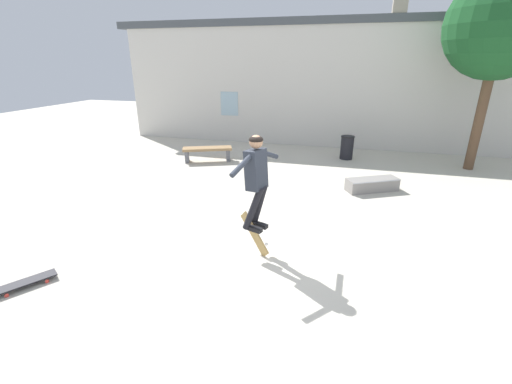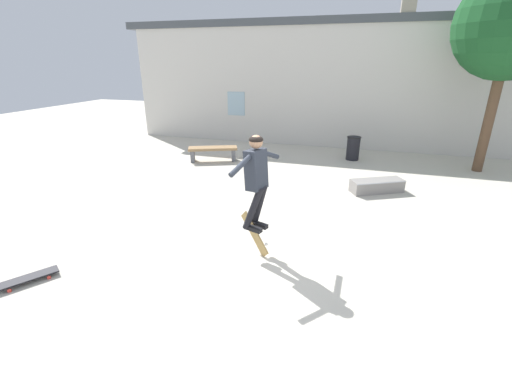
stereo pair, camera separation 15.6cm
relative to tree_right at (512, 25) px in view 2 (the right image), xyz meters
The scene contains 9 objects.
ground_plane 9.00m from the tree_right, 124.06° to the right, with size 40.00×40.00×0.00m, color beige.
building_backdrop 5.16m from the tree_right, 157.31° to the left, with size 16.51×0.52×5.56m.
tree_right is the anchor object (origin of this frame).
park_bench 8.83m from the tree_right, behind, with size 1.60×1.00×0.46m.
skate_ledge 5.48m from the tree_right, 136.99° to the right, with size 1.35×0.99×0.32m.
trash_bin 5.05m from the tree_right, behind, with size 0.45×0.45×0.77m.
skater 8.44m from the tree_right, 127.94° to the right, with size 0.49×1.22×1.58m.
skateboard_flipping 8.82m from the tree_right, 128.29° to the right, with size 0.61×0.41×0.71m.
skateboard_resting 12.02m from the tree_right, 134.27° to the right, with size 0.62×0.78×0.08m.
Camera 2 is at (1.07, -4.54, 3.09)m, focal length 24.00 mm.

